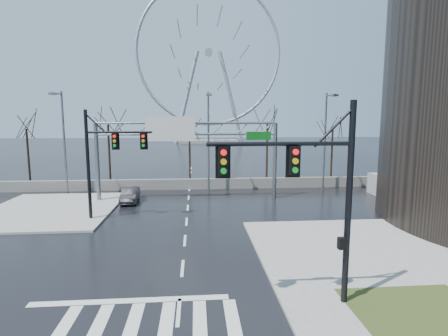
{
  "coord_description": "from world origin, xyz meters",
  "views": [
    {
      "loc": [
        0.72,
        -16.54,
        7.27
      ],
      "look_at": [
        2.64,
        7.1,
        4.0
      ],
      "focal_mm": 28.0,
      "sensor_mm": 36.0,
      "label": 1
    }
  ],
  "objects": [
    {
      "name": "barrier_wall",
      "position": [
        0.0,
        20.0,
        0.55
      ],
      "size": [
        52.0,
        0.5,
        1.1
      ],
      "primitive_type": "cube",
      "color": "slate",
      "rests_on": "ground"
    },
    {
      "name": "streetlight_mid",
      "position": [
        2.0,
        18.16,
        5.89
      ],
      "size": [
        0.5,
        2.55,
        10.0
      ],
      "color": "slate",
      "rests_on": "ground"
    },
    {
      "name": "tree_far_right",
      "position": [
        17.0,
        24.0,
        5.41
      ],
      "size": [
        3.4,
        3.4,
        6.8
      ],
      "color": "black",
      "rests_on": "ground"
    },
    {
      "name": "signal_mast_far",
      "position": [
        -5.87,
        8.96,
        4.83
      ],
      "size": [
        4.72,
        0.41,
        8.0
      ],
      "color": "black",
      "rests_on": "ground"
    },
    {
      "name": "tree_left",
      "position": [
        -9.0,
        23.5,
        5.98
      ],
      "size": [
        3.75,
        3.75,
        7.5
      ],
      "color": "black",
      "rests_on": "ground"
    },
    {
      "name": "signal_mast_near",
      "position": [
        5.14,
        -4.04,
        4.87
      ],
      "size": [
        5.52,
        0.41,
        8.0
      ],
      "color": "black",
      "rests_on": "ground"
    },
    {
      "name": "car",
      "position": [
        -5.17,
        14.52,
        0.65
      ],
      "size": [
        1.55,
        3.98,
        1.29
      ],
      "primitive_type": "imported",
      "rotation": [
        0.0,
        0.0,
        0.05
      ],
      "color": "black",
      "rests_on": "ground"
    },
    {
      "name": "streetlight_left",
      "position": [
        -12.0,
        18.16,
        5.89
      ],
      "size": [
        0.5,
        2.55,
        10.0
      ],
      "color": "slate",
      "rests_on": "ground"
    },
    {
      "name": "tree_center",
      "position": [
        0.0,
        24.5,
        5.17
      ],
      "size": [
        3.25,
        3.25,
        6.5
      ],
      "color": "black",
      "rests_on": "ground"
    },
    {
      "name": "grass_strip",
      "position": [
        9.0,
        -5.0,
        0.15
      ],
      "size": [
        5.0,
        4.0,
        0.02
      ],
      "primitive_type": "cube",
      "color": "#353F1A",
      "rests_on": "sidewalk_near"
    },
    {
      "name": "ground",
      "position": [
        0.0,
        0.0,
        0.0
      ],
      "size": [
        260.0,
        260.0,
        0.0
      ],
      "primitive_type": "plane",
      "color": "black",
      "rests_on": "ground"
    },
    {
      "name": "tree_far_left",
      "position": [
        -18.0,
        24.0,
        5.57
      ],
      "size": [
        3.5,
        3.5,
        7.0
      ],
      "color": "black",
      "rests_on": "ground"
    },
    {
      "name": "sign_gantry",
      "position": [
        -0.38,
        14.96,
        5.18
      ],
      "size": [
        16.36,
        0.4,
        7.6
      ],
      "color": "slate",
      "rests_on": "ground"
    },
    {
      "name": "sidewalk_far",
      "position": [
        -11.0,
        12.0,
        0.07
      ],
      "size": [
        10.0,
        12.0,
        0.15
      ],
      "primitive_type": "cube",
      "color": "gray",
      "rests_on": "ground"
    },
    {
      "name": "sidewalk_right_ext",
      "position": [
        10.0,
        2.0,
        0.07
      ],
      "size": [
        12.0,
        10.0,
        0.15
      ],
      "primitive_type": "cube",
      "color": "gray",
      "rests_on": "ground"
    },
    {
      "name": "streetlight_right",
      "position": [
        14.0,
        18.16,
        5.89
      ],
      "size": [
        0.5,
        2.55,
        10.0
      ],
      "color": "slate",
      "rests_on": "ground"
    },
    {
      "name": "tree_right",
      "position": [
        9.0,
        23.5,
        6.22
      ],
      "size": [
        3.9,
        3.9,
        7.8
      ],
      "color": "black",
      "rests_on": "ground"
    },
    {
      "name": "ferris_wheel",
      "position": [
        5.0,
        95.0,
        26.13
      ],
      "size": [
        45.0,
        6.0,
        50.91
      ],
      "color": "gray",
      "rests_on": "ground"
    }
  ]
}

